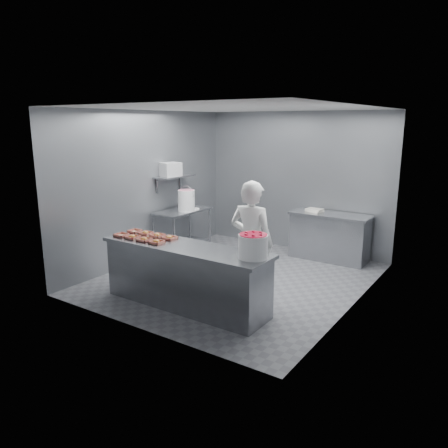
{
  "coord_description": "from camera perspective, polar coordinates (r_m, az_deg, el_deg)",
  "views": [
    {
      "loc": [
        3.75,
        -5.91,
        2.59
      ],
      "look_at": [
        -0.11,
        -0.2,
        0.97
      ],
      "focal_mm": 35.0,
      "sensor_mm": 36.0,
      "label": 1
    }
  ],
  "objects": [
    {
      "name": "back_counter",
      "position": [
        8.59,
        13.59,
        -1.59
      ],
      "size": [
        1.5,
        0.6,
        0.9
      ],
      "color": "slate",
      "rests_on": "ground"
    },
    {
      "name": "paper_stack",
      "position": [
        8.59,
        11.74,
        1.78
      ],
      "size": [
        0.35,
        0.29,
        0.06
      ],
      "primitive_type": "cube",
      "rotation": [
        0.0,
        0.0,
        -0.25
      ],
      "color": "silver",
      "rests_on": "back_counter"
    },
    {
      "name": "rag",
      "position": [
        8.72,
        -4.82,
        2.04
      ],
      "size": [
        0.14,
        0.13,
        0.02
      ],
      "primitive_type": "cube",
      "rotation": [
        0.0,
        0.0,
        -0.12
      ],
      "color": "#CCB28C",
      "rests_on": "prep_table"
    },
    {
      "name": "tray_6",
      "position": [
        6.65,
        -8.68,
        -1.48
      ],
      "size": [
        0.19,
        0.18,
        0.06
      ],
      "color": "tan",
      "rests_on": "service_counter"
    },
    {
      "name": "tray_5",
      "position": [
        6.81,
        -10.17,
        -1.18
      ],
      "size": [
        0.19,
        0.18,
        0.06
      ],
      "color": "tan",
      "rests_on": "service_counter"
    },
    {
      "name": "appliance",
      "position": [
        8.52,
        -7.01,
        7.09
      ],
      "size": [
        0.4,
        0.43,
        0.26
      ],
      "primitive_type": "cube",
      "rotation": [
        0.0,
        0.0,
        -0.29
      ],
      "color": "gray",
      "rests_on": "wall_shelf"
    },
    {
      "name": "service_counter",
      "position": [
        6.28,
        -5.06,
        -6.74
      ],
      "size": [
        2.6,
        0.7,
        0.9
      ],
      "color": "slate",
      "rests_on": "ground"
    },
    {
      "name": "worker",
      "position": [
        6.24,
        3.59,
        -2.52
      ],
      "size": [
        0.68,
        0.47,
        1.8
      ],
      "primitive_type": "imported",
      "rotation": [
        0.0,
        0.0,
        3.2
      ],
      "color": "white",
      "rests_on": "ground"
    },
    {
      "name": "bucket_lid",
      "position": [
        8.62,
        -4.29,
        1.94
      ],
      "size": [
        0.41,
        0.41,
        0.02
      ],
      "primitive_type": "cylinder",
      "rotation": [
        0.0,
        0.0,
        -0.37
      ],
      "color": "white",
      "rests_on": "prep_table"
    },
    {
      "name": "floor",
      "position": [
        7.46,
        1.6,
        -7.1
      ],
      "size": [
        4.5,
        4.5,
        0.0
      ],
      "primitive_type": "plane",
      "color": "#4C4C51",
      "rests_on": "ground"
    },
    {
      "name": "wall_shelf",
      "position": [
        8.63,
        -6.45,
        6.2
      ],
      "size": [
        0.35,
        0.9,
        0.03
      ],
      "primitive_type": "cube",
      "color": "slate",
      "rests_on": "wall_left"
    },
    {
      "name": "tray_7",
      "position": [
        6.49,
        -7.12,
        -1.78
      ],
      "size": [
        0.19,
        0.18,
        0.06
      ],
      "color": "tan",
      "rests_on": "service_counter"
    },
    {
      "name": "glaze_bucket",
      "position": [
        8.47,
        -4.94,
        3.13
      ],
      "size": [
        0.34,
        0.32,
        0.5
      ],
      "color": "white",
      "rests_on": "prep_table"
    },
    {
      "name": "tray_2",
      "position": [
        6.45,
        -10.35,
        -1.99
      ],
      "size": [
        0.19,
        0.18,
        0.06
      ],
      "color": "tan",
      "rests_on": "service_counter"
    },
    {
      "name": "ceiling",
      "position": [
        7.01,
        1.75,
        14.91
      ],
      "size": [
        4.5,
        4.5,
        0.0
      ],
      "primitive_type": "plane",
      "rotation": [
        3.14,
        0.0,
        0.0
      ],
      "color": "white",
      "rests_on": "wall_back"
    },
    {
      "name": "wall_left",
      "position": [
        8.33,
        -10.06,
        4.79
      ],
      "size": [
        0.04,
        4.5,
        2.8
      ],
      "primitive_type": "cube",
      "color": "slate",
      "rests_on": "ground"
    },
    {
      "name": "wall_right",
      "position": [
        6.28,
        17.27,
        1.68
      ],
      "size": [
        0.04,
        4.5,
        2.8
      ],
      "primitive_type": "cube",
      "color": "slate",
      "rests_on": "ground"
    },
    {
      "name": "tray_0",
      "position": [
        6.79,
        -13.24,
        -1.4
      ],
      "size": [
        0.19,
        0.18,
        0.04
      ],
      "color": "tan",
      "rests_on": "service_counter"
    },
    {
      "name": "wall_back",
      "position": [
        9.06,
        9.36,
        5.48
      ],
      "size": [
        4.0,
        0.04,
        2.8
      ],
      "primitive_type": "cube",
      "color": "slate",
      "rests_on": "ground"
    },
    {
      "name": "prep_table",
      "position": [
        8.69,
        -5.44,
        -0.15
      ],
      "size": [
        0.6,
        1.2,
        0.9
      ],
      "color": "slate",
      "rests_on": "ground"
    },
    {
      "name": "tray_3",
      "position": [
        6.29,
        -8.79,
        -2.32
      ],
      "size": [
        0.19,
        0.18,
        0.06
      ],
      "color": "tan",
      "rests_on": "service_counter"
    },
    {
      "name": "strawberry_tub",
      "position": [
        5.54,
        3.82,
        -2.79
      ],
      "size": [
        0.38,
        0.38,
        0.31
      ],
      "color": "white",
      "rests_on": "service_counter"
    },
    {
      "name": "tray_4",
      "position": [
        6.97,
        -11.57,
        -0.93
      ],
      "size": [
        0.19,
        0.18,
        0.04
      ],
      "color": "tan",
      "rests_on": "service_counter"
    },
    {
      "name": "tray_1",
      "position": [
        6.62,
        -11.84,
        -1.67
      ],
      "size": [
        0.19,
        0.18,
        0.06
      ],
      "color": "tan",
      "rests_on": "service_counter"
    }
  ]
}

